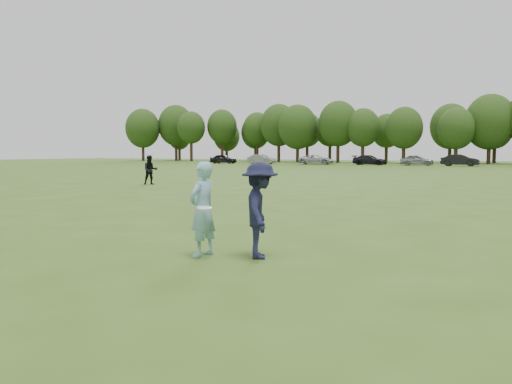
% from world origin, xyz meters
% --- Properties ---
extents(ground, '(200.00, 200.00, 0.00)m').
position_xyz_m(ground, '(0.00, 0.00, 0.00)').
color(ground, '#374F16').
rests_on(ground, ground).
extents(thrower, '(0.47, 0.66, 1.71)m').
position_xyz_m(thrower, '(0.36, -0.55, 0.86)').
color(thrower, '#83B7CB').
rests_on(thrower, ground).
extents(defender, '(1.06, 1.27, 1.71)m').
position_xyz_m(defender, '(1.37, -0.25, 0.86)').
color(defender, '#171933').
rests_on(defender, ground).
extents(player_far_a, '(1.02, 1.03, 1.68)m').
position_xyz_m(player_far_a, '(-12.89, 14.58, 0.84)').
color(player_far_a, black).
rests_on(player_far_a, ground).
extents(car_a, '(4.35, 2.04, 1.44)m').
position_xyz_m(car_a, '(-34.49, 59.65, 0.72)').
color(car_a, black).
rests_on(car_a, ground).
extents(car_b, '(4.48, 1.94, 1.43)m').
position_xyz_m(car_b, '(-27.81, 59.62, 0.72)').
color(car_b, slate).
rests_on(car_b, ground).
extents(car_c, '(5.36, 2.99, 1.42)m').
position_xyz_m(car_c, '(-19.46, 60.71, 0.71)').
color(car_c, '#A4A5A9').
rests_on(car_c, ground).
extents(car_d, '(4.86, 2.19, 1.38)m').
position_xyz_m(car_d, '(-11.86, 61.48, 0.69)').
color(car_d, black).
rests_on(car_d, ground).
extents(car_e, '(4.43, 2.03, 1.47)m').
position_xyz_m(car_e, '(-5.44, 61.12, 0.74)').
color(car_e, gray).
rests_on(car_e, ground).
extents(car_f, '(4.74, 2.07, 1.52)m').
position_xyz_m(car_f, '(-0.06, 60.96, 0.76)').
color(car_f, black).
rests_on(car_f, ground).
extents(disc_in_play, '(0.32, 0.32, 0.07)m').
position_xyz_m(disc_in_play, '(0.60, -0.86, 0.92)').
color(disc_in_play, white).
rests_on(disc_in_play, ground).
extents(treeline, '(130.35, 18.39, 11.74)m').
position_xyz_m(treeline, '(2.81, 76.90, 6.26)').
color(treeline, '#332114').
rests_on(treeline, ground).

